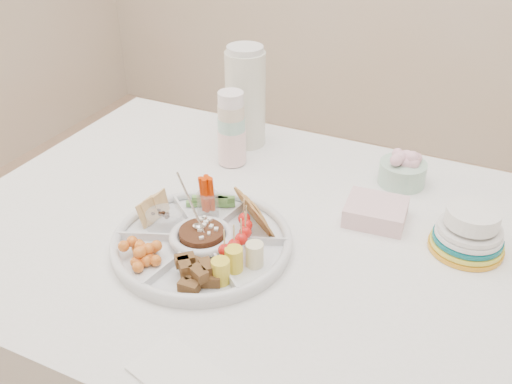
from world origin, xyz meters
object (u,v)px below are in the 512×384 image
at_px(thermos, 245,96).
at_px(plate_stack, 470,230).
at_px(dining_table, 280,354).
at_px(party_tray, 202,239).

height_order(thermos, plate_stack, thermos).
xyz_separation_m(dining_table, thermos, (-0.28, 0.37, 0.52)).
height_order(party_tray, thermos, thermos).
height_order(dining_table, party_tray, party_tray).
relative_size(dining_table, plate_stack, 9.65).
bearing_deg(party_tray, plate_stack, 24.93).
bearing_deg(thermos, dining_table, -53.19).
bearing_deg(thermos, plate_stack, -20.97).
distance_m(dining_table, thermos, 0.70).
height_order(party_tray, plate_stack, plate_stack).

